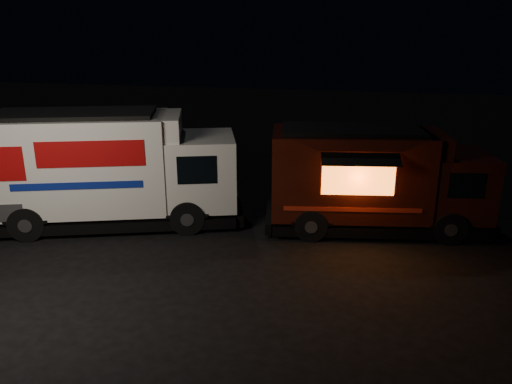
{
  "coord_description": "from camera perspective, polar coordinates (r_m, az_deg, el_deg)",
  "views": [
    {
      "loc": [
        4.56,
        -11.11,
        5.88
      ],
      "look_at": [
        1.49,
        2.0,
        1.48
      ],
      "focal_mm": 35.0,
      "sensor_mm": 36.0,
      "label": 1
    }
  ],
  "objects": [
    {
      "name": "red_truck",
      "position": [
        15.48,
        13.78,
        1.41
      ],
      "size": [
        7.07,
        3.6,
        3.14
      ],
      "primitive_type": null,
      "rotation": [
        0.0,
        0.0,
        0.17
      ],
      "color": "#360F09",
      "rests_on": "ground"
    },
    {
      "name": "ground",
      "position": [
        13.37,
        -8.29,
        -8.19
      ],
      "size": [
        80.0,
        80.0,
        0.0
      ],
      "primitive_type": "plane",
      "color": "black",
      "rests_on": "ground"
    },
    {
      "name": "white_truck",
      "position": [
        16.04,
        -15.94,
        2.6
      ],
      "size": [
        8.3,
        5.11,
        3.56
      ],
      "primitive_type": null,
      "rotation": [
        0.0,
        0.0,
        0.33
      ],
      "color": "white",
      "rests_on": "ground"
    }
  ]
}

